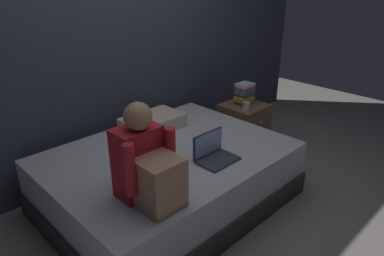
% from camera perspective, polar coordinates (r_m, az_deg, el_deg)
% --- Properties ---
extents(ground_plane, '(8.00, 8.00, 0.00)m').
position_cam_1_polar(ground_plane, '(3.16, 2.83, -12.53)').
color(ground_plane, gray).
extents(wall_back, '(5.60, 0.10, 2.70)m').
position_cam_1_polar(wall_back, '(3.51, -11.68, 14.76)').
color(wall_back, '#383D4C').
rests_on(wall_back, ground_plane).
extents(bed, '(2.00, 1.50, 0.50)m').
position_cam_1_polar(bed, '(3.09, -3.76, -7.97)').
color(bed, '#332D2B').
rests_on(bed, ground_plane).
extents(nightstand, '(0.44, 0.46, 0.53)m').
position_cam_1_polar(nightstand, '(4.05, 8.30, 0.19)').
color(nightstand, brown).
rests_on(nightstand, ground_plane).
extents(person_sitting, '(0.39, 0.44, 0.66)m').
position_cam_1_polar(person_sitting, '(2.27, -7.35, -5.93)').
color(person_sitting, '#B21E28').
rests_on(person_sitting, bed).
extents(laptop, '(0.32, 0.23, 0.22)m').
position_cam_1_polar(laptop, '(2.81, 3.52, -4.09)').
color(laptop, '#333842').
rests_on(laptop, bed).
extents(pillow, '(0.56, 0.36, 0.13)m').
position_cam_1_polar(pillow, '(3.36, -6.41, 0.84)').
color(pillow, beige).
rests_on(pillow, bed).
extents(book_stack, '(0.22, 0.17, 0.23)m').
position_cam_1_polar(book_stack, '(3.94, 8.51, 5.45)').
color(book_stack, '#387042').
rests_on(book_stack, nightstand).
extents(mug, '(0.08, 0.08, 0.09)m').
position_cam_1_polar(mug, '(3.78, 8.79, 3.46)').
color(mug, '#BCB2A3').
rests_on(mug, nightstand).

